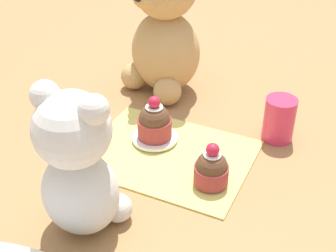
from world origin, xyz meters
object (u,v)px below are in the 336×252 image
teddy_bear_tan (164,29)px  cupcake_near_cream_bear (211,169)px  teddy_bear_cream (78,164)px  cupcake_near_tan_bear (155,123)px  juice_glass (279,119)px  saucer_plate (155,137)px

teddy_bear_tan → cupcake_near_cream_bear: size_ratio=3.94×
teddy_bear_cream → cupcake_near_tan_bear: bearing=-86.7°
teddy_bear_cream → cupcake_near_cream_bear: (-0.12, -0.14, -0.07)m
cupcake_near_cream_bear → teddy_bear_tan: bearing=-51.4°
teddy_bear_tan → juice_glass: teddy_bear_tan is taller
teddy_bear_tan → teddy_bear_cream: bearing=-62.1°
cupcake_near_cream_bear → saucer_plate: (0.12, -0.06, -0.02)m
saucer_plate → cupcake_near_cream_bear: bearing=152.7°
teddy_bear_tan → saucer_plate: (-0.06, 0.17, -0.11)m
teddy_bear_tan → saucer_plate: bearing=-51.5°
saucer_plate → teddy_bear_tan: bearing=-69.3°
teddy_bear_tan → cupcake_near_cream_bear: bearing=-33.6°
teddy_bear_cream → teddy_bear_tan: size_ratio=0.77×
cupcake_near_cream_bear → juice_glass: same height
saucer_plate → juice_glass: bearing=-151.8°
teddy_bear_tan → saucer_plate: 0.21m
saucer_plate → juice_glass: 0.20m
teddy_bear_tan → cupcake_near_tan_bear: bearing=-51.5°
teddy_bear_tan → cupcake_near_tan_bear: (-0.06, 0.17, -0.09)m
cupcake_near_cream_bear → cupcake_near_tan_bear: cupcake_near_tan_bear is taller
cupcake_near_tan_bear → saucer_plate: bearing=0.0°
teddy_bear_cream → juice_glass: size_ratio=2.76×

